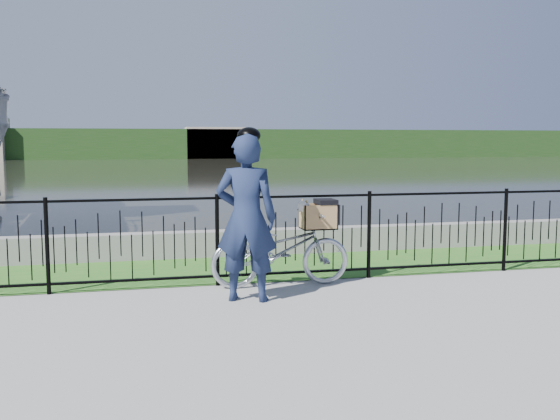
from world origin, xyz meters
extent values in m
plane|color=gray|center=(0.00, 0.00, 0.00)|extent=(120.00, 120.00, 0.00)
cube|color=#336A21|center=(0.00, 2.60, 0.00)|extent=(60.00, 2.00, 0.01)
plane|color=#27261E|center=(0.00, 33.00, 0.00)|extent=(120.00, 120.00, 0.00)
cube|color=gray|center=(0.00, 3.60, 0.20)|extent=(60.00, 0.30, 0.40)
cube|color=#224219|center=(0.00, 60.00, 1.50)|extent=(120.00, 6.00, 3.00)
cube|color=#A59785|center=(6.00, 58.50, 1.60)|extent=(6.00, 3.00, 3.20)
imported|color=#A7ACB3|center=(-0.24, 1.40, 0.46)|extent=(1.74, 0.61, 0.91)
cube|color=black|center=(0.25, 1.40, 0.71)|extent=(0.38, 0.18, 0.02)
cube|color=#997447|center=(0.25, 1.40, 0.71)|extent=(0.43, 0.29, 0.01)
cube|color=#997447|center=(0.25, 1.54, 0.86)|extent=(0.43, 0.02, 0.31)
cube|color=#997447|center=(0.25, 1.26, 0.86)|extent=(0.43, 0.02, 0.31)
cube|color=#997447|center=(0.45, 1.40, 0.86)|extent=(0.02, 0.29, 0.31)
cube|color=#997447|center=(0.04, 1.40, 0.86)|extent=(0.01, 0.29, 0.31)
cube|color=black|center=(0.34, 1.40, 1.05)|extent=(0.24, 0.31, 0.06)
cube|color=black|center=(0.47, 1.40, 0.89)|extent=(0.02, 0.31, 0.25)
ellipsoid|color=silver|center=(0.23, 1.40, 0.84)|extent=(0.31, 0.22, 0.20)
sphere|color=silver|center=(0.05, 1.38, 1.00)|extent=(0.15, 0.15, 0.15)
sphere|color=silver|center=(0.00, 1.36, 0.97)|extent=(0.07, 0.07, 0.07)
sphere|color=black|center=(-0.03, 1.35, 0.96)|extent=(0.02, 0.02, 0.02)
cone|color=olive|center=(0.05, 1.44, 1.06)|extent=(0.06, 0.08, 0.08)
cone|color=olive|center=(0.07, 1.34, 1.06)|extent=(0.06, 0.08, 0.08)
imported|color=#17213F|center=(-0.77, 0.80, 0.94)|extent=(0.79, 0.64, 1.88)
ellipsoid|color=black|center=(-0.77, 0.80, 1.86)|extent=(0.26, 0.29, 0.18)
camera|label=1|loc=(-1.95, -6.03, 1.80)|focal=40.00mm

